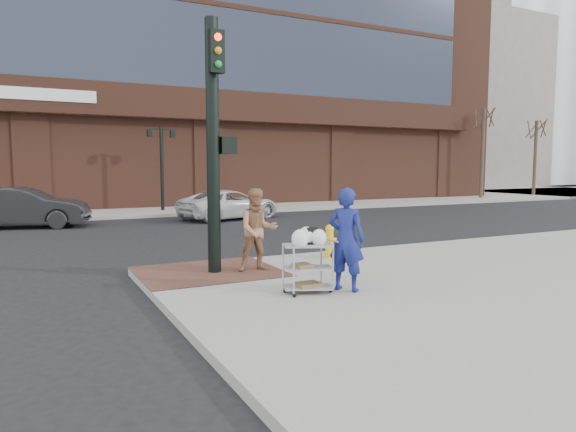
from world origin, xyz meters
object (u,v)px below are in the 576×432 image
woman_blue (346,239)px  pedestrian_tan (258,230)px  sedan_dark (23,208)px  fire_hydrant (329,241)px  lamp_post (162,159)px  traffic_signal_pole (214,138)px  minivan_white (230,205)px  utility_cart (308,263)px

woman_blue → pedestrian_tan: size_ratio=1.05×
sedan_dark → fire_hydrant: bearing=-135.6°
pedestrian_tan → fire_hydrant: size_ratio=2.17×
lamp_post → traffic_signal_pole: bearing=-99.2°
woman_blue → sedan_dark: woman_blue is taller
lamp_post → minivan_white: bearing=-64.4°
pedestrian_tan → minivan_white: size_ratio=0.37×
pedestrian_tan → utility_cart: pedestrian_tan is taller
traffic_signal_pole → sedan_dark: (-3.53, 11.58, -2.08)m
lamp_post → minivan_white: lamp_post is taller
sedan_dark → utility_cart: (4.37, -13.89, -0.10)m
minivan_white → lamp_post: bearing=9.9°
traffic_signal_pole → woman_blue: (1.51, -2.46, -1.79)m
lamp_post → sedan_dark: lamp_post is taller
utility_cart → minivan_white: bearing=75.0°
sedan_dark → minivan_white: (7.97, -0.45, -0.12)m
woman_blue → utility_cart: (-0.67, 0.15, -0.39)m
pedestrian_tan → utility_cart: 2.07m
woman_blue → sedan_dark: size_ratio=0.39×
woman_blue → fire_hydrant: (1.42, 2.88, -0.49)m
lamp_post → fire_hydrant: size_ratio=5.13×
traffic_signal_pole → woman_blue: bearing=-58.5°
traffic_signal_pole → fire_hydrant: size_ratio=6.41×
sedan_dark → woman_blue: bearing=-145.9°
traffic_signal_pole → utility_cart: bearing=-70.0°
pedestrian_tan → minivan_white: pedestrian_tan is taller
pedestrian_tan → minivan_white: (3.63, 11.40, -0.36)m
lamp_post → traffic_signal_pole: 15.43m
lamp_post → sedan_dark: (-6.01, -3.65, -1.86)m
traffic_signal_pole → pedestrian_tan: bearing=-17.8°
traffic_signal_pole → pedestrian_tan: size_ratio=2.96×
pedestrian_tan → utility_cart: bearing=-78.9°
utility_cart → fire_hydrant: (2.09, 2.72, -0.11)m
minivan_white → woman_blue: bearing=152.1°
traffic_signal_pole → minivan_white: 12.19m
pedestrian_tan → lamp_post: bearing=94.0°
lamp_post → pedestrian_tan: (-1.67, -15.49, -1.62)m
fire_hydrant → sedan_dark: bearing=120.1°
lamp_post → utility_cart: 17.72m
lamp_post → utility_cart: size_ratio=3.59×
minivan_white → utility_cart: bearing=149.3°
utility_cart → fire_hydrant: 3.44m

